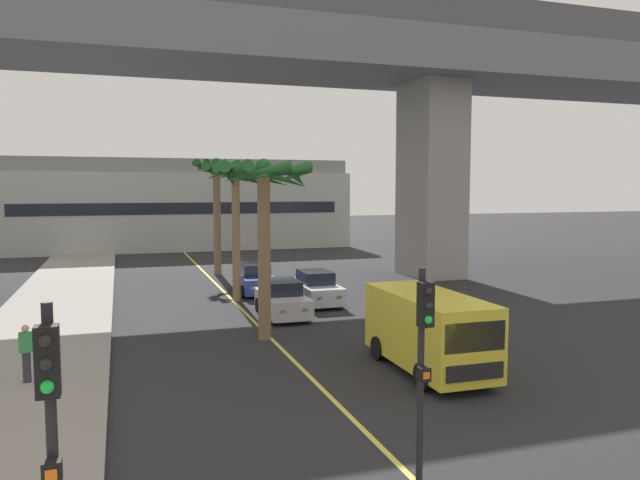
# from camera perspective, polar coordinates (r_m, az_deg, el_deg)

# --- Properties ---
(sidewalk_left) EXTENTS (4.80, 80.00, 0.15)m
(sidewalk_left) POSITION_cam_1_polar(r_m,az_deg,el_deg) (18.68, -26.81, -12.63)
(sidewalk_left) COLOR gray
(sidewalk_left) RESTS_ON ground
(lane_stripe_center) EXTENTS (0.14, 56.00, 0.01)m
(lane_stripe_center) POSITION_cam_1_polar(r_m,az_deg,el_deg) (26.74, -6.82, -7.04)
(lane_stripe_center) COLOR #DBCC4C
(lane_stripe_center) RESTS_ON ground
(bridge_overpass) EXTENTS (72.92, 8.00, 16.21)m
(bridge_overpass) POSITION_cam_1_polar(r_m,az_deg,el_deg) (35.15, -7.87, 16.73)
(bridge_overpass) COLOR slate
(bridge_overpass) RESTS_ON ground
(pier_building_backdrop) EXTENTS (30.50, 8.04, 8.05)m
(pier_building_backdrop) POSITION_cam_1_polar(r_m,az_deg,el_deg) (57.00, -13.15, 3.24)
(pier_building_backdrop) COLOR #ADB2A8
(pier_building_backdrop) RESTS_ON ground
(car_queue_front) EXTENTS (1.93, 4.15, 1.56)m
(car_queue_front) POSITION_cam_1_polar(r_m,az_deg,el_deg) (26.33, -3.57, -5.62)
(car_queue_front) COLOR #B7BABF
(car_queue_front) RESTS_ON ground
(car_queue_second) EXTENTS (1.93, 4.15, 1.56)m
(car_queue_second) POSITION_cam_1_polar(r_m,az_deg,el_deg) (32.15, -6.16, -3.71)
(car_queue_second) COLOR navy
(car_queue_second) RESTS_ON ground
(car_queue_third) EXTENTS (1.92, 4.14, 1.56)m
(car_queue_third) POSITION_cam_1_polar(r_m,az_deg,el_deg) (29.11, -0.38, -4.59)
(car_queue_third) COLOR #B7BABF
(car_queue_third) RESTS_ON ground
(delivery_van) EXTENTS (2.21, 5.27, 2.36)m
(delivery_van) POSITION_cam_1_polar(r_m,az_deg,el_deg) (18.74, 10.17, -8.27)
(delivery_van) COLOR yellow
(delivery_van) RESTS_ON ground
(traffic_light_left_sidewalk_corner) EXTENTS (0.24, 0.37, 4.20)m
(traffic_light_left_sidewalk_corner) POSITION_cam_1_polar(r_m,az_deg,el_deg) (7.36, -23.96, -16.92)
(traffic_light_left_sidewalk_corner) COLOR black
(traffic_light_left_sidewalk_corner) RESTS_ON sidewalk_left
(traffic_light_median_near) EXTENTS (0.24, 0.37, 4.20)m
(traffic_light_median_near) POSITION_cam_1_polar(r_m,az_deg,el_deg) (10.60, 9.66, -10.64)
(traffic_light_median_near) COLOR black
(traffic_light_median_near) RESTS_ON ground
(palm_tree_near_median) EXTENTS (3.20, 3.23, 6.83)m
(palm_tree_near_median) POSITION_cam_1_polar(r_m,az_deg,el_deg) (29.66, -7.99, 4.96)
(palm_tree_near_median) COLOR brown
(palm_tree_near_median) RESTS_ON ground
(palm_tree_mid_median) EXTENTS (3.06, 3.09, 7.41)m
(palm_tree_mid_median) POSITION_cam_1_polar(r_m,az_deg,el_deg) (38.95, -9.71, 5.34)
(palm_tree_mid_median) COLOR brown
(palm_tree_mid_median) RESTS_ON ground
(palm_tree_far_median) EXTENTS (3.60, 3.71, 6.58)m
(palm_tree_far_median) POSITION_cam_1_polar(r_m,az_deg,el_deg) (21.93, -5.32, 4.33)
(palm_tree_far_median) COLOR brown
(palm_tree_far_median) RESTS_ON ground
(pedestrian_near_crosswalk) EXTENTS (0.34, 0.22, 1.62)m
(pedestrian_near_crosswalk) POSITION_cam_1_polar(r_m,az_deg,el_deg) (18.92, -25.92, -9.48)
(pedestrian_near_crosswalk) COLOR #2D2D38
(pedestrian_near_crosswalk) RESTS_ON sidewalk_left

